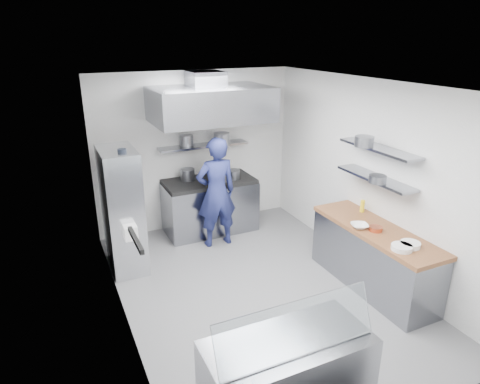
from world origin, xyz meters
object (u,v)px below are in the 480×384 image
gas_range (210,207)px  chef (216,193)px  display_case (287,380)px  wire_rack (122,210)px

gas_range → chef: size_ratio=0.86×
chef → display_case: bearing=78.4°
chef → wire_rack: chef is taller
chef → display_case: chef is taller
chef → gas_range: bearing=-99.1°
gas_range → wire_rack: bearing=-157.6°
gas_range → chef: bearing=-99.5°
chef → wire_rack: size_ratio=1.00×
gas_range → display_case: size_ratio=1.07×
wire_rack → gas_range: bearing=22.4°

